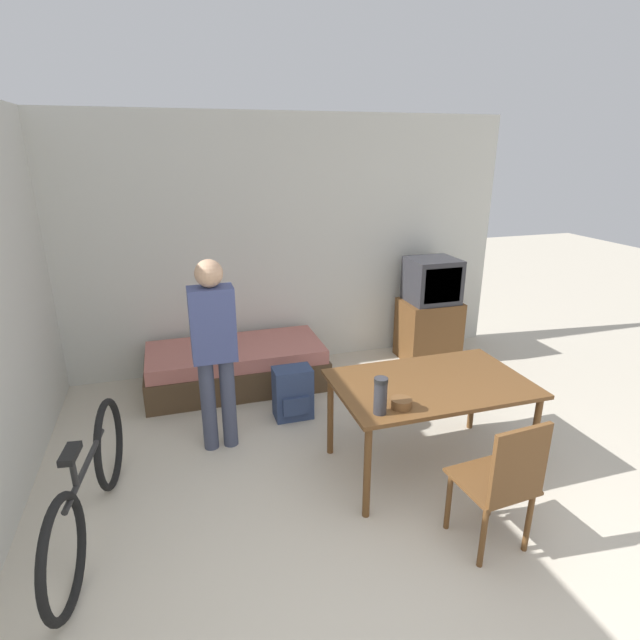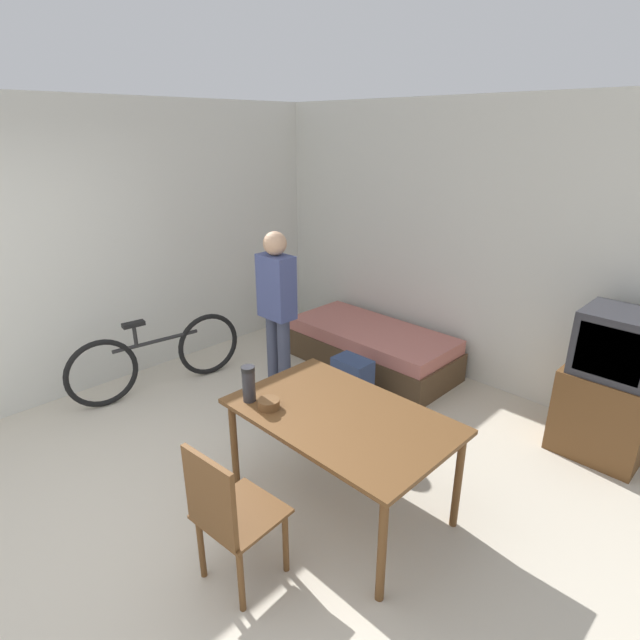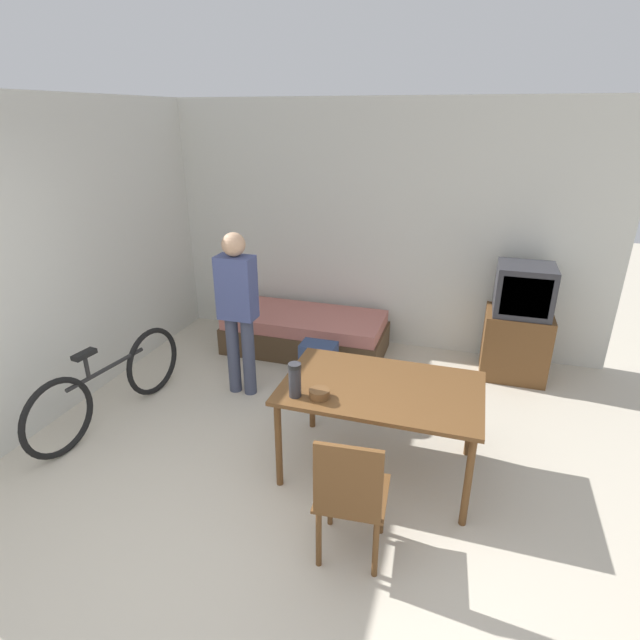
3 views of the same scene
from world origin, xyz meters
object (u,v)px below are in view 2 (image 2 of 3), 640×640
Objects in this scene: mate_bowl at (269,404)px; tv at (608,389)px; backpack at (352,383)px; bicycle at (158,357)px; thermos_flask at (249,382)px; wooden_chair at (227,512)px; dining_table at (341,423)px; person_standing at (277,304)px; daybed at (372,348)px.

tv is at bearing 56.79° from mate_bowl.
bicycle is at bearing -145.86° from backpack.
thermos_flask reaches higher than mate_bowl.
wooden_chair is at bearing -19.92° from bicycle.
mate_bowl is (1.99, -0.24, 0.42)m from bicycle.
dining_table is at bearing 36.34° from mate_bowl.
bicycle is 1.31m from person_standing.
thermos_flask is 0.20m from mate_bowl.
wooden_chair is at bearing -58.42° from mate_bowl.
wooden_chair reaches higher than bicycle.
wooden_chair is at bearing -90.15° from dining_table.
tv reaches higher than daybed.
person_standing is at bearing 132.14° from wooden_chair.
bicycle is (-1.17, -1.85, 0.12)m from daybed.
backpack is (-1.84, -0.86, -0.32)m from tv.
person_standing is at bearing -155.68° from tv.
person_standing reaches higher than tv.
tv is (2.24, 0.08, 0.34)m from daybed.
person_standing is (-0.29, -1.06, 0.70)m from daybed.
mate_bowl is at bearing -68.53° from daybed.
person_standing is (-1.49, 0.75, 0.26)m from dining_table.
dining_table is 2.95× the size of backpack.
bicycle is 6.84× the size of thermos_flask.
backpack is at bearing 107.76° from mate_bowl.
mate_bowl is at bearing 9.83° from thermos_flask.
mate_bowl is at bearing -72.24° from backpack.
thermos_flask is at bearing -8.48° from bicycle.
wooden_chair is 0.76m from mate_bowl.
mate_bowl reaches higher than daybed.
daybed is 2.97m from wooden_chair.
mate_bowl reaches higher than dining_table.
thermos_flask reaches higher than daybed.
backpack is (-0.80, 1.03, -0.41)m from dining_table.
person_standing is 6.32× the size of thermos_flask.
dining_table is at bearing -52.17° from backpack.
bicycle is at bearing -179.12° from dining_table.
tv is 8.39× the size of mate_bowl.
person_standing is at bearing -157.75° from backpack.
thermos_flask reaches higher than backpack.
dining_table is at bearing 0.88° from bicycle.
daybed is 1.52× the size of tv.
person_standing is at bearing 137.17° from mate_bowl.
daybed is 2.31m from mate_bowl.
dining_table is 1.37m from backpack.
dining_table is (-1.04, -1.89, 0.09)m from tv.
daybed is at bearing 111.47° from mate_bowl.
mate_bowl is (-1.42, -2.17, 0.19)m from tv.
dining_table reaches higher than backpack.
tv is 2.16m from dining_table.
daybed is at bearing 123.59° from dining_table.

